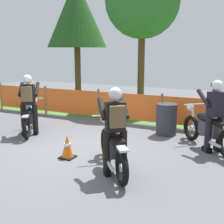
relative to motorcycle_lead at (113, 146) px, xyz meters
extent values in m
cube|color=#5B5B60|center=(-1.14, 0.77, -0.49)|extent=(24.00, 24.00, 0.02)
cube|color=#427A33|center=(-1.14, 6.53, -0.48)|extent=(24.00, 5.71, 0.01)
cylinder|color=olive|center=(-6.61, 3.68, 0.04)|extent=(0.08, 0.08, 1.05)
cylinder|color=olive|center=(-4.42, 3.68, 0.04)|extent=(0.08, 0.08, 1.05)
cylinder|color=olive|center=(-2.24, 3.68, 0.04)|extent=(0.08, 0.08, 1.05)
cylinder|color=olive|center=(-0.05, 3.68, 0.04)|extent=(0.08, 0.08, 1.05)
cube|color=orange|center=(-5.52, 3.68, 0.06)|extent=(2.11, 0.02, 0.85)
cube|color=orange|center=(-3.33, 3.68, 0.06)|extent=(2.11, 0.02, 0.85)
cube|color=orange|center=(-1.14, 3.68, 0.06)|extent=(2.11, 0.02, 0.85)
cube|color=orange|center=(1.05, 3.68, 0.06)|extent=(2.11, 0.02, 0.85)
cylinder|color=brown|center=(-4.90, 6.77, 0.73)|extent=(0.28, 0.28, 2.42)
cone|color=#23511E|center=(-4.90, 6.77, 3.43)|extent=(2.68, 2.68, 2.98)
cylinder|color=brown|center=(-1.83, 6.74, 1.12)|extent=(0.28, 0.28, 3.20)
sphere|color=#33702D|center=(-1.83, 6.74, 3.76)|extent=(3.00, 3.00, 3.00)
torus|color=black|center=(-0.43, 0.56, -0.15)|extent=(0.49, 0.59, 0.66)
cylinder|color=silver|center=(-0.43, 0.56, -0.15)|extent=(0.14, 0.15, 0.14)
torus|color=black|center=(0.45, -0.58, -0.15)|extent=(0.49, 0.59, 0.66)
cylinder|color=silver|center=(0.45, -0.58, -0.15)|extent=(0.14, 0.15, 0.14)
cube|color=#38383D|center=(0.04, -0.05, 0.03)|extent=(0.57, 0.64, 0.33)
ellipsoid|color=black|center=(-0.10, 0.14, 0.26)|extent=(0.52, 0.58, 0.23)
cube|color=black|center=(0.20, -0.26, 0.23)|extent=(0.53, 0.60, 0.10)
cube|color=silver|center=(0.45, -0.58, 0.21)|extent=(0.36, 0.40, 0.04)
cylinder|color=silver|center=(-0.39, 0.51, 0.15)|extent=(0.19, 0.23, 0.59)
sphere|color=white|center=(-0.49, 0.64, 0.38)|extent=(0.26, 0.26, 0.19)
cylinder|color=silver|center=(-0.37, 0.48, 0.50)|extent=(0.51, 0.40, 0.03)
cylinder|color=silver|center=(0.12, -0.38, -0.22)|extent=(0.40, 0.49, 0.07)
torus|color=black|center=(-3.60, 2.04, -0.18)|extent=(0.39, 0.58, 0.61)
cylinder|color=silver|center=(-3.60, 2.04, -0.18)|extent=(0.12, 0.14, 0.13)
torus|color=black|center=(-2.94, 0.88, -0.18)|extent=(0.39, 0.58, 0.61)
cylinder|color=silver|center=(-2.94, 0.88, -0.18)|extent=(0.12, 0.14, 0.13)
cube|color=#38383D|center=(-3.24, 1.42, -0.01)|extent=(0.48, 0.61, 0.31)
ellipsoid|color=navy|center=(-3.35, 1.61, 0.20)|extent=(0.44, 0.54, 0.21)
cube|color=black|center=(-3.13, 1.21, 0.17)|extent=(0.45, 0.57, 0.10)
cube|color=silver|center=(-2.94, 0.88, 0.16)|extent=(0.30, 0.37, 0.04)
cylinder|color=silver|center=(-3.57, 1.99, 0.10)|extent=(0.16, 0.22, 0.54)
sphere|color=white|center=(-3.64, 2.12, 0.32)|extent=(0.23, 0.23, 0.17)
cylinder|color=silver|center=(-3.55, 1.96, 0.42)|extent=(0.51, 0.31, 0.03)
cylinder|color=silver|center=(-3.22, 1.10, -0.24)|extent=(0.32, 0.49, 0.07)
torus|color=black|center=(1.06, 2.66, -0.15)|extent=(0.54, 0.56, 0.66)
cylinder|color=silver|center=(1.06, 2.66, -0.15)|extent=(0.14, 0.15, 0.15)
cube|color=#38383D|center=(1.59, 2.09, 0.04)|extent=(0.61, 0.63, 0.33)
ellipsoid|color=black|center=(1.42, 2.27, 0.26)|extent=(0.55, 0.56, 0.23)
cube|color=black|center=(1.77, 1.90, 0.23)|extent=(0.56, 0.58, 0.10)
cylinder|color=silver|center=(1.10, 2.62, 0.15)|extent=(0.21, 0.22, 0.59)
sphere|color=white|center=(0.99, 2.74, 0.39)|extent=(0.26, 0.26, 0.19)
cylinder|color=silver|center=(1.13, 2.59, 0.50)|extent=(0.48, 0.45, 0.03)
cylinder|color=silver|center=(1.69, 1.77, -0.22)|extent=(0.44, 0.47, 0.07)
cylinder|color=black|center=(0.01, -0.27, -0.05)|extent=(0.21, 0.21, 0.86)
cube|color=black|center=(0.01, -0.27, -0.42)|extent=(0.25, 0.27, 0.12)
cylinder|color=black|center=(0.26, -0.08, -0.05)|extent=(0.21, 0.21, 0.86)
cube|color=black|center=(0.26, -0.08, -0.42)|extent=(0.25, 0.27, 0.12)
cube|color=black|center=(0.14, -0.17, 0.66)|extent=(0.43, 0.41, 0.56)
cylinder|color=black|center=(-0.15, -0.16, 0.78)|extent=(0.37, 0.44, 0.38)
cylinder|color=black|center=(0.20, 0.10, 0.78)|extent=(0.37, 0.44, 0.38)
sphere|color=silver|center=(0.14, -0.17, 1.08)|extent=(0.35, 0.35, 0.25)
cube|color=black|center=(0.08, -0.09, 1.08)|extent=(0.16, 0.13, 0.08)
cube|color=brown|center=(0.24, -0.31, 0.70)|extent=(0.32, 0.30, 0.40)
cylinder|color=black|center=(-3.31, 1.22, -0.05)|extent=(0.20, 0.20, 0.86)
cube|color=black|center=(-3.31, 1.22, -0.42)|extent=(0.22, 0.28, 0.12)
cylinder|color=black|center=(-3.03, 1.37, -0.05)|extent=(0.20, 0.20, 0.86)
cube|color=black|center=(-3.03, 1.37, -0.42)|extent=(0.22, 0.28, 0.12)
cube|color=black|center=(-3.17, 1.29, 0.66)|extent=(0.43, 0.39, 0.56)
cylinder|color=black|center=(-3.45, 1.34, 0.78)|extent=(0.33, 0.47, 0.38)
cylinder|color=black|center=(-3.07, 1.56, 0.78)|extent=(0.33, 0.47, 0.38)
sphere|color=white|center=(-3.17, 1.29, 1.08)|extent=(0.34, 0.34, 0.25)
cube|color=black|center=(-3.22, 1.38, 1.08)|extent=(0.17, 0.11, 0.08)
cube|color=brown|center=(-3.09, 1.15, 0.70)|extent=(0.32, 0.28, 0.40)
cylinder|color=black|center=(1.58, 1.87, -0.05)|extent=(0.21, 0.21, 0.86)
cube|color=black|center=(1.58, 1.87, -0.42)|extent=(0.26, 0.27, 0.12)
cylinder|color=black|center=(1.81, 2.09, -0.05)|extent=(0.21, 0.21, 0.86)
cube|color=black|center=(1.81, 2.09, -0.42)|extent=(0.26, 0.27, 0.12)
cube|color=black|center=(1.69, 1.98, 0.66)|extent=(0.43, 0.42, 0.56)
cylinder|color=black|center=(1.41, 1.96, 0.78)|extent=(0.40, 0.42, 0.38)
cylinder|color=black|center=(1.73, 2.26, 0.78)|extent=(0.40, 0.42, 0.38)
sphere|color=white|center=(1.69, 1.98, 1.08)|extent=(0.35, 0.35, 0.25)
cube|color=black|center=(1.63, 2.05, 1.08)|extent=(0.15, 0.14, 0.08)
cube|color=black|center=(-1.18, 0.17, -0.47)|extent=(0.32, 0.32, 0.03)
cone|color=orange|center=(-1.18, 0.17, -0.20)|extent=(0.26, 0.26, 0.50)
cylinder|color=white|center=(-1.18, 0.17, -0.18)|extent=(0.15, 0.15, 0.06)
cylinder|color=#2D2D33|center=(0.31, 2.92, -0.04)|extent=(0.58, 0.58, 0.88)
camera|label=1|loc=(2.39, -5.15, 1.91)|focal=48.18mm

